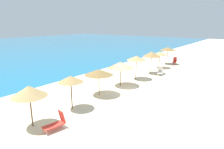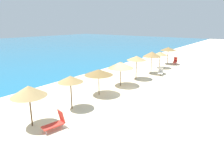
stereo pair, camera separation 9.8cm
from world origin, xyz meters
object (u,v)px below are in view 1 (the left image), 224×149
(beach_umbrella_4, at_px, (121,65))
(lounge_chair_1, at_px, (56,122))
(beach_umbrella_1, at_px, (29,91))
(beach_umbrella_2, at_px, (71,79))
(beach_umbrella_5, at_px, (136,58))
(beach_umbrella_8, at_px, (168,49))
(beach_umbrella_3, at_px, (99,72))
(beach_umbrella_6, at_px, (152,54))
(beach_umbrella_7, at_px, (160,53))
(lounge_chair_2, at_px, (160,72))
(lounge_chair_0, at_px, (175,61))

(beach_umbrella_4, xyz_separation_m, lounge_chair_1, (-9.79, -1.82, -1.78))
(beach_umbrella_1, distance_m, lounge_chair_1, 2.56)
(beach_umbrella_2, relative_size, beach_umbrella_5, 0.94)
(beach_umbrella_5, height_order, beach_umbrella_8, beach_umbrella_5)
(beach_umbrella_2, xyz_separation_m, beach_umbrella_3, (3.63, 0.32, -0.22))
(beach_umbrella_6, xyz_separation_m, lounge_chair_1, (-16.61, -1.59, -2.12))
(beach_umbrella_7, bearing_deg, beach_umbrella_6, -172.83)
(beach_umbrella_1, relative_size, lounge_chair_2, 1.85)
(beach_umbrella_3, relative_size, beach_umbrella_8, 0.94)
(beach_umbrella_4, xyz_separation_m, lounge_chair_0, (15.17, -0.52, -1.81))
(beach_umbrella_5, height_order, lounge_chair_0, beach_umbrella_5)
(beach_umbrella_8, relative_size, lounge_chair_0, 1.74)
(beach_umbrella_8, bearing_deg, lounge_chair_2, -165.04)
(beach_umbrella_2, relative_size, beach_umbrella_4, 0.98)
(beach_umbrella_2, bearing_deg, beach_umbrella_5, 1.40)
(beach_umbrella_2, bearing_deg, beach_umbrella_3, 5.04)
(lounge_chair_1, bearing_deg, beach_umbrella_5, -71.40)
(beach_umbrella_3, bearing_deg, beach_umbrella_2, -174.96)
(beach_umbrella_1, xyz_separation_m, lounge_chair_0, (25.63, -0.27, -1.93))
(beach_umbrella_6, relative_size, lounge_chair_1, 2.00)
(lounge_chair_1, bearing_deg, beach_umbrella_3, -62.80)
(lounge_chair_1, bearing_deg, lounge_chair_2, -78.33)
(beach_umbrella_6, bearing_deg, beach_umbrella_4, 178.02)
(beach_umbrella_1, xyz_separation_m, beach_umbrella_8, (24.61, 0.66, 0.12))
(beach_umbrella_3, relative_size, lounge_chair_2, 1.78)
(beach_umbrella_5, relative_size, beach_umbrella_8, 1.01)
(beach_umbrella_7, height_order, lounge_chair_2, beach_umbrella_7)
(beach_umbrella_6, relative_size, lounge_chair_0, 1.83)
(beach_umbrella_7, bearing_deg, beach_umbrella_2, -178.36)
(beach_umbrella_2, bearing_deg, lounge_chair_0, -0.67)
(beach_umbrella_5, xyz_separation_m, lounge_chair_0, (11.92, -0.51, -2.09))
(beach_umbrella_2, xyz_separation_m, lounge_chair_2, (13.96, -1.27, -1.97))
(beach_umbrella_7, xyz_separation_m, lounge_chair_0, (4.55, -0.77, -1.74))
(beach_umbrella_3, height_order, beach_umbrella_8, beach_umbrella_8)
(beach_umbrella_3, bearing_deg, beach_umbrella_8, 1.14)
(beach_umbrella_1, height_order, beach_umbrella_8, beach_umbrella_8)
(beach_umbrella_5, xyz_separation_m, beach_umbrella_6, (3.57, -0.22, 0.05))
(beach_umbrella_5, relative_size, beach_umbrella_6, 0.96)
(lounge_chair_1, distance_m, lounge_chair_2, 16.67)
(beach_umbrella_2, distance_m, beach_umbrella_5, 10.34)
(beach_umbrella_4, distance_m, beach_umbrella_8, 14.16)
(beach_umbrella_7, xyz_separation_m, lounge_chair_2, (-3.74, -1.78, -1.78))
(beach_umbrella_5, bearing_deg, lounge_chair_2, -22.84)
(beach_umbrella_2, distance_m, beach_umbrella_8, 21.24)
(beach_umbrella_1, bearing_deg, beach_umbrella_4, 1.37)
(beach_umbrella_7, bearing_deg, beach_umbrella_3, -179.24)
(beach_umbrella_2, distance_m, beach_umbrella_3, 3.65)
(beach_umbrella_6, xyz_separation_m, lounge_chair_0, (8.35, -0.29, -2.14))
(beach_umbrella_1, relative_size, beach_umbrella_5, 0.98)
(beach_umbrella_5, distance_m, beach_umbrella_6, 3.57)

